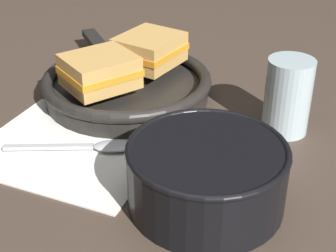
{
  "coord_description": "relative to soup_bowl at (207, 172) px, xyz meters",
  "views": [
    {
      "loc": [
        0.21,
        -0.54,
        0.36
      ],
      "look_at": [
        0.05,
        -0.0,
        0.04
      ],
      "focal_mm": 55.0,
      "sensor_mm": 36.0,
      "label": 1
    }
  ],
  "objects": [
    {
      "name": "napkin",
      "position": [
        -0.19,
        0.06,
        -0.04
      ],
      "size": [
        0.26,
        0.23,
        0.0
      ],
      "color": "white",
      "rests_on": "ground_plane"
    },
    {
      "name": "soup_bowl",
      "position": [
        0.0,
        0.0,
        0.0
      ],
      "size": [
        0.18,
        0.18,
        0.07
      ],
      "color": "black",
      "rests_on": "ground_plane"
    },
    {
      "name": "spoon",
      "position": [
        -0.16,
        0.06,
        -0.03
      ],
      "size": [
        0.17,
        0.07,
        0.01
      ],
      "rotation": [
        0.0,
        0.0,
        0.32
      ],
      "color": "#B7B7BC",
      "rests_on": "napkin"
    },
    {
      "name": "sandwich_near_left",
      "position": [
        -0.15,
        0.26,
        0.02
      ],
      "size": [
        0.11,
        0.12,
        0.05
      ],
      "rotation": [
        0.0,
        0.0,
        2.85
      ],
      "color": "tan",
      "rests_on": "skillet"
    },
    {
      "name": "drinking_glass",
      "position": [
        0.07,
        0.19,
        0.01
      ],
      "size": [
        0.06,
        0.06,
        0.11
      ],
      "color": "silver",
      "rests_on": "ground_plane"
    },
    {
      "name": "ground_plane",
      "position": [
        -0.12,
        0.09,
        -0.04
      ],
      "size": [
        4.0,
        4.0,
        0.0
      ],
      "primitive_type": "plane",
      "color": "#47382D"
    },
    {
      "name": "skillet",
      "position": [
        -0.18,
        0.22,
        -0.02
      ],
      "size": [
        0.29,
        0.32,
        0.04
      ],
      "color": "black",
      "rests_on": "ground_plane"
    },
    {
      "name": "sandwich_near_right",
      "position": [
        -0.2,
        0.17,
        0.02
      ],
      "size": [
        0.13,
        0.13,
        0.05
      ],
      "rotation": [
        0.0,
        0.0,
        5.62
      ],
      "color": "tan",
      "rests_on": "skillet"
    }
  ]
}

